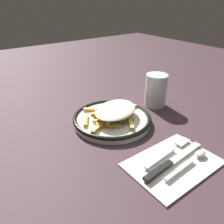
# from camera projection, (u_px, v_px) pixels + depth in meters

# --- Properties ---
(ground_plane) EXTENTS (2.60, 2.60, 0.00)m
(ground_plane) POSITION_uv_depth(u_px,v_px,m) (112.00, 123.00, 0.72)
(ground_plane) COLOR #3E2B30
(plate) EXTENTS (0.25, 0.25, 0.02)m
(plate) POSITION_uv_depth(u_px,v_px,m) (112.00, 119.00, 0.71)
(plate) COLOR white
(plate) RESTS_ON ground_plane
(fries_heap) EXTENTS (0.20, 0.22, 0.04)m
(fries_heap) POSITION_uv_depth(u_px,v_px,m) (114.00, 112.00, 0.70)
(fries_heap) COLOR #EBA34C
(fries_heap) RESTS_ON plate
(napkin) EXTENTS (0.15, 0.22, 0.01)m
(napkin) POSITION_uv_depth(u_px,v_px,m) (174.00, 162.00, 0.54)
(napkin) COLOR silver
(napkin) RESTS_ON ground_plane
(fork) EXTENTS (0.03, 0.18, 0.01)m
(fork) POSITION_uv_depth(u_px,v_px,m) (168.00, 152.00, 0.57)
(fork) COLOR silver
(fork) RESTS_ON napkin
(knife) EXTENTS (0.03, 0.21, 0.01)m
(knife) POSITION_uv_depth(u_px,v_px,m) (170.00, 163.00, 0.53)
(knife) COLOR black
(knife) RESTS_ON napkin
(spoon) EXTENTS (0.02, 0.15, 0.01)m
(spoon) POSITION_uv_depth(u_px,v_px,m) (193.00, 159.00, 0.54)
(spoon) COLOR silver
(spoon) RESTS_ON napkin
(water_glass) EXTENTS (0.08, 0.08, 0.12)m
(water_glass) POSITION_uv_depth(u_px,v_px,m) (156.00, 90.00, 0.80)
(water_glass) COLOR silver
(water_glass) RESTS_ON ground_plane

